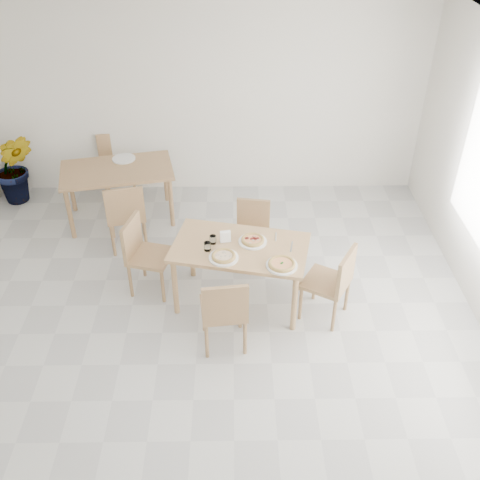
{
  "coord_description": "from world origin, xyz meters",
  "views": [
    {
      "loc": [
        0.39,
        -3.81,
        4.2
      ],
      "look_at": [
        0.45,
        0.94,
        0.83
      ],
      "focal_mm": 42.0,
      "sensor_mm": 36.0,
      "label": 1
    }
  ],
  "objects_px": {
    "plate_pepperoni": "(253,241)",
    "pizza_margherita": "(282,264)",
    "chair_south": "(224,309)",
    "tumbler_a": "(207,246)",
    "main_table": "(240,253)",
    "chair_north": "(252,228)",
    "pizza_mushroom": "(224,256)",
    "potted_plant": "(15,168)",
    "second_table": "(117,175)",
    "chair_west": "(143,250)",
    "napkin_holder": "(225,237)",
    "plate_mushroom": "(224,258)",
    "chair_east": "(334,280)",
    "chair_back_n": "(115,160)",
    "chair_back_s": "(126,212)",
    "plate_empty": "(124,159)",
    "tumbler_b": "(213,240)",
    "pizza_pepperoni": "(253,240)",
    "plate_margherita": "(282,265)"
  },
  "relations": [
    {
      "from": "chair_south",
      "to": "tumbler_a",
      "type": "relative_size",
      "value": 9.47
    },
    {
      "from": "plate_mushroom",
      "to": "potted_plant",
      "type": "height_order",
      "value": "potted_plant"
    },
    {
      "from": "main_table",
      "to": "plate_pepperoni",
      "type": "relative_size",
      "value": 5.16
    },
    {
      "from": "chair_north",
      "to": "potted_plant",
      "type": "xyz_separation_m",
      "value": [
        -3.25,
        1.45,
        0.05
      ]
    },
    {
      "from": "pizza_mushroom",
      "to": "pizza_pepperoni",
      "type": "distance_m",
      "value": 0.41
    },
    {
      "from": "pizza_pepperoni",
      "to": "tumbler_a",
      "type": "height_order",
      "value": "tumbler_a"
    },
    {
      "from": "chair_back_s",
      "to": "plate_pepperoni",
      "type": "bearing_deg",
      "value": 136.3
    },
    {
      "from": "plate_pepperoni",
      "to": "tumbler_b",
      "type": "distance_m",
      "value": 0.42
    },
    {
      "from": "chair_north",
      "to": "chair_east",
      "type": "bearing_deg",
      "value": -42.32
    },
    {
      "from": "second_table",
      "to": "chair_back_s",
      "type": "height_order",
      "value": "chair_back_s"
    },
    {
      "from": "main_table",
      "to": "plate_empty",
      "type": "distance_m",
      "value": 2.51
    },
    {
      "from": "chair_west",
      "to": "pizza_margherita",
      "type": "height_order",
      "value": "chair_west"
    },
    {
      "from": "chair_west",
      "to": "pizza_margherita",
      "type": "bearing_deg",
      "value": -97.07
    },
    {
      "from": "pizza_pepperoni",
      "to": "napkin_holder",
      "type": "height_order",
      "value": "napkin_holder"
    },
    {
      "from": "chair_south",
      "to": "tumbler_a",
      "type": "bearing_deg",
      "value": -81.43
    },
    {
      "from": "main_table",
      "to": "chair_south",
      "type": "relative_size",
      "value": 1.73
    },
    {
      "from": "second_table",
      "to": "pizza_mushroom",
      "type": "bearing_deg",
      "value": -65.64
    },
    {
      "from": "chair_south",
      "to": "second_table",
      "type": "distance_m",
      "value": 2.83
    },
    {
      "from": "pizza_mushroom",
      "to": "napkin_holder",
      "type": "distance_m",
      "value": 0.29
    },
    {
      "from": "chair_south",
      "to": "chair_north",
      "type": "distance_m",
      "value": 1.51
    },
    {
      "from": "chair_north",
      "to": "potted_plant",
      "type": "bearing_deg",
      "value": 165.41
    },
    {
      "from": "chair_north",
      "to": "pizza_margherita",
      "type": "height_order",
      "value": "pizza_margherita"
    },
    {
      "from": "main_table",
      "to": "chair_west",
      "type": "height_order",
      "value": "chair_west"
    },
    {
      "from": "second_table",
      "to": "tumbler_a",
      "type": "bearing_deg",
      "value": -66.99
    },
    {
      "from": "chair_east",
      "to": "main_table",
      "type": "bearing_deg",
      "value": -75.95
    },
    {
      "from": "tumbler_a",
      "to": "pizza_mushroom",
      "type": "bearing_deg",
      "value": -40.46
    },
    {
      "from": "chair_south",
      "to": "tumbler_a",
      "type": "distance_m",
      "value": 0.73
    },
    {
      "from": "plate_margherita",
      "to": "chair_north",
      "type": "bearing_deg",
      "value": 103.23
    },
    {
      "from": "chair_west",
      "to": "plate_pepperoni",
      "type": "relative_size",
      "value": 3.0
    },
    {
      "from": "tumbler_a",
      "to": "chair_back_n",
      "type": "bearing_deg",
      "value": 119.12
    },
    {
      "from": "pizza_margherita",
      "to": "tumbler_b",
      "type": "bearing_deg",
      "value": 149.89
    },
    {
      "from": "chair_north",
      "to": "pizza_mushroom",
      "type": "distance_m",
      "value": 1.07
    },
    {
      "from": "pizza_margherita",
      "to": "plate_empty",
      "type": "xyz_separation_m",
      "value": [
        -1.94,
        2.34,
        -0.02
      ]
    },
    {
      "from": "pizza_mushroom",
      "to": "chair_east",
      "type": "bearing_deg",
      "value": -3.49
    },
    {
      "from": "pizza_pepperoni",
      "to": "tumbler_b",
      "type": "relative_size",
      "value": 3.53
    },
    {
      "from": "tumbler_a",
      "to": "potted_plant",
      "type": "distance_m",
      "value": 3.58
    },
    {
      "from": "pizza_margherita",
      "to": "second_table",
      "type": "relative_size",
      "value": 0.23
    },
    {
      "from": "potted_plant",
      "to": "pizza_pepperoni",
      "type": "bearing_deg",
      "value": -33.45
    },
    {
      "from": "plate_mushroom",
      "to": "chair_back_s",
      "type": "relative_size",
      "value": 0.32
    },
    {
      "from": "chair_north",
      "to": "pizza_mushroom",
      "type": "bearing_deg",
      "value": -98.97
    },
    {
      "from": "plate_margherita",
      "to": "chair_back_n",
      "type": "bearing_deg",
      "value": 127.51
    },
    {
      "from": "chair_north",
      "to": "pizza_margherita",
      "type": "xyz_separation_m",
      "value": [
        0.26,
        -1.1,
        0.32
      ]
    },
    {
      "from": "chair_north",
      "to": "chair_back_n",
      "type": "height_order",
      "value": "chair_back_n"
    },
    {
      "from": "main_table",
      "to": "napkin_holder",
      "type": "bearing_deg",
      "value": 166.24
    },
    {
      "from": "chair_north",
      "to": "chair_west",
      "type": "relative_size",
      "value": 0.89
    },
    {
      "from": "napkin_holder",
      "to": "chair_back_s",
      "type": "height_order",
      "value": "chair_back_s"
    },
    {
      "from": "plate_pepperoni",
      "to": "pizza_margherita",
      "type": "distance_m",
      "value": 0.5
    },
    {
      "from": "plate_mushroom",
      "to": "chair_east",
      "type": "bearing_deg",
      "value": -3.49
    },
    {
      "from": "second_table",
      "to": "plate_empty",
      "type": "xyz_separation_m",
      "value": [
        0.06,
        0.27,
        0.1
      ]
    },
    {
      "from": "chair_west",
      "to": "napkin_holder",
      "type": "xyz_separation_m",
      "value": [
        0.92,
        -0.17,
        0.29
      ]
    }
  ]
}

